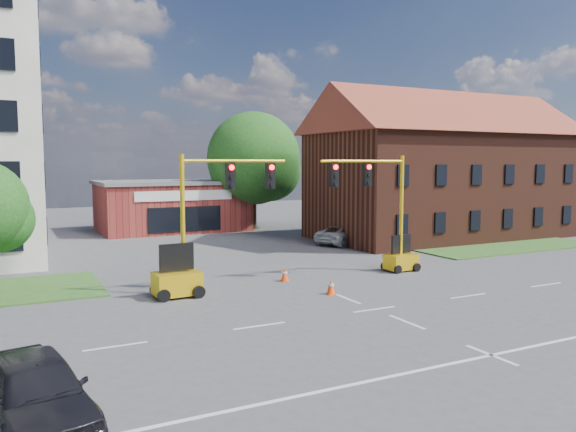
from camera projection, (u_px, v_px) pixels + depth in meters
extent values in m
plane|color=#444346|center=(374.00, 309.00, 22.30)|extent=(120.00, 120.00, 0.00)
cube|color=#25511E|center=(513.00, 248.00, 38.39)|extent=(14.00, 4.00, 0.08)
cube|color=maroon|center=(172.00, 207.00, 48.74)|extent=(12.00, 8.00, 4.00)
cube|color=#5B5B5E|center=(171.00, 182.00, 48.54)|extent=(12.40, 8.40, 0.30)
cube|color=silver|center=(185.00, 196.00, 45.03)|extent=(8.00, 0.10, 0.80)
cube|color=black|center=(185.00, 219.00, 45.21)|extent=(6.00, 0.10, 2.00)
cube|color=#4C2216|center=(443.00, 186.00, 44.24)|extent=(20.00, 10.00, 8.00)
cylinder|color=#3A2815|center=(254.00, 204.00, 48.99)|extent=(0.44, 0.44, 4.42)
sphere|color=#184515|center=(254.00, 158.00, 48.61)|extent=(8.07, 8.07, 8.07)
sphere|color=#184515|center=(269.00, 170.00, 49.70)|extent=(5.65, 5.65, 5.65)
sphere|color=#184515|center=(0.00, 220.00, 25.66)|extent=(2.97, 2.97, 2.97)
cube|color=#989893|center=(184.00, 291.00, 24.91)|extent=(0.60, 0.60, 0.30)
cylinder|color=yellow|center=(183.00, 225.00, 24.63)|extent=(0.20, 0.20, 6.20)
cylinder|color=yellow|center=(235.00, 161.00, 25.49)|extent=(5.00, 0.14, 0.14)
cube|color=black|center=(230.00, 176.00, 25.45)|extent=(0.40, 0.32, 1.20)
cube|color=black|center=(270.00, 176.00, 26.35)|extent=(0.40, 0.32, 1.20)
sphere|color=#FF0C07|center=(232.00, 168.00, 25.25)|extent=(0.24, 0.24, 0.24)
cube|color=#989893|center=(400.00, 268.00, 30.31)|extent=(0.60, 0.60, 0.30)
cylinder|color=yellow|center=(401.00, 214.00, 30.04)|extent=(0.20, 0.20, 6.20)
cylinder|color=yellow|center=(363.00, 161.00, 28.65)|extent=(5.00, 0.14, 0.14)
cube|color=black|center=(367.00, 175.00, 28.83)|extent=(0.40, 0.32, 1.20)
cube|color=black|center=(334.00, 175.00, 27.92)|extent=(0.40, 0.32, 1.20)
sphere|color=#FF0C07|center=(369.00, 167.00, 28.63)|extent=(0.24, 0.24, 0.24)
cube|color=yellow|center=(177.00, 283.00, 24.36)|extent=(2.02, 1.40, 0.98)
cube|color=black|center=(177.00, 257.00, 24.26)|extent=(1.53, 0.21, 1.20)
cube|color=yellow|center=(401.00, 262.00, 30.28)|extent=(1.69, 1.18, 0.82)
cube|color=black|center=(401.00, 244.00, 30.19)|extent=(1.28, 0.18, 1.00)
cube|color=#F9480D|center=(331.00, 294.00, 24.86)|extent=(0.38, 0.38, 0.04)
cone|color=#F9480D|center=(331.00, 287.00, 24.83)|extent=(0.40, 0.40, 0.70)
cylinder|color=silver|center=(331.00, 285.00, 24.82)|extent=(0.27, 0.27, 0.09)
cube|color=#F9480D|center=(197.00, 285.00, 26.66)|extent=(0.38, 0.38, 0.04)
cone|color=#F9480D|center=(197.00, 278.00, 26.63)|extent=(0.40, 0.40, 0.70)
cylinder|color=silver|center=(197.00, 277.00, 26.62)|extent=(0.27, 0.27, 0.09)
cube|color=#F9480D|center=(285.00, 281.00, 27.60)|extent=(0.38, 0.38, 0.04)
cone|color=#F9480D|center=(285.00, 274.00, 27.57)|extent=(0.40, 0.40, 0.70)
cylinder|color=silver|center=(285.00, 273.00, 27.56)|extent=(0.27, 0.27, 0.09)
cube|color=#F9480D|center=(417.00, 265.00, 31.92)|extent=(0.38, 0.38, 0.04)
cone|color=#F9480D|center=(417.00, 259.00, 31.89)|extent=(0.40, 0.40, 0.70)
cylinder|color=silver|center=(417.00, 258.00, 31.89)|extent=(0.27, 0.27, 0.09)
imported|color=silver|center=(344.00, 234.00, 40.40)|extent=(5.35, 4.04, 1.35)
imported|color=black|center=(36.00, 391.00, 12.27)|extent=(2.69, 5.05, 1.64)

